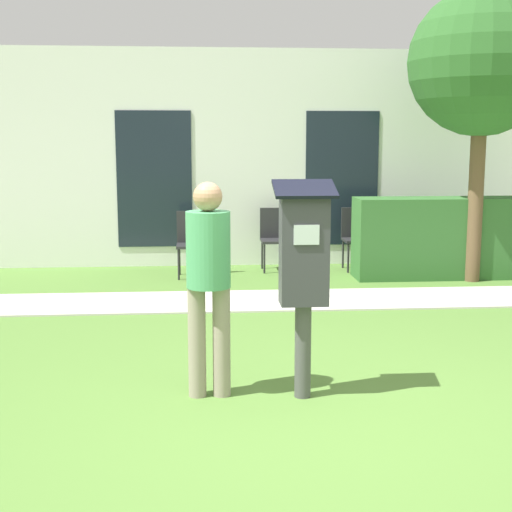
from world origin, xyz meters
TOP-DOWN VIEW (x-y plane):
  - ground_plane at (0.00, 0.00)m, footprint 40.00×40.00m
  - sidewalk at (0.00, 3.63)m, footprint 12.00×1.10m
  - building_facade at (0.00, 6.24)m, footprint 10.00×0.26m
  - parking_meter at (0.01, 0.47)m, footprint 0.44×0.31m
  - person_standing at (-0.67, 0.55)m, footprint 0.32×0.32m
  - outdoor_chair_left at (-0.84, 5.30)m, footprint 0.44×0.44m
  - outdoor_chair_middle at (0.36, 5.68)m, footprint 0.44×0.44m
  - outdoor_chair_right at (1.56, 5.65)m, footprint 0.44×0.44m
  - hedge_row at (2.62, 4.94)m, footprint 2.50×0.60m
  - tree at (2.91, 4.65)m, footprint 1.90×1.90m

SIDE VIEW (x-z plane):
  - ground_plane at x=0.00m, z-range 0.00..0.00m
  - sidewalk at x=0.00m, z-range 0.00..0.02m
  - outdoor_chair_left at x=-0.84m, z-range 0.08..0.98m
  - outdoor_chair_middle at x=0.36m, z-range 0.08..0.98m
  - outdoor_chair_right at x=1.56m, z-range 0.08..0.98m
  - hedge_row at x=2.62m, z-range 0.00..1.10m
  - person_standing at x=-0.67m, z-range 0.14..1.72m
  - parking_meter at x=0.01m, z-range 0.22..1.81m
  - building_facade at x=0.00m, z-range 0.00..3.20m
  - tree at x=2.91m, z-range 0.94..4.75m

